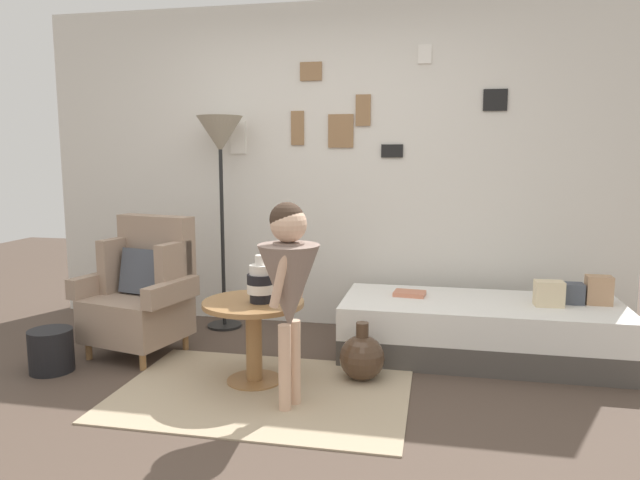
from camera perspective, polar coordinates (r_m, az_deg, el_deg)
name	(u,v)px	position (r m, az deg, el deg)	size (l,w,h in m)	color
ground_plane	(256,425)	(3.21, -6.31, -17.58)	(12.00, 12.00, 0.00)	#4C3D33
gallery_wall	(327,168)	(4.79, 0.65, 7.12)	(4.80, 0.12, 2.60)	silver
rug	(263,392)	(3.59, -5.63, -14.64)	(1.72, 1.19, 0.01)	tan
armchair	(143,292)	(4.33, -17.00, -4.89)	(0.85, 0.71, 0.97)	#9E7042
daybed	(480,329)	(4.24, 15.45, -8.46)	(1.91, 0.81, 0.40)	#4C4742
pillow_head	(599,290)	(4.37, 25.68, -4.45)	(0.17, 0.12, 0.20)	tan
pillow_mid	(570,293)	(4.32, 23.37, -4.82)	(0.17, 0.12, 0.14)	#474C56
pillow_back	(549,293)	(4.19, 21.56, -4.91)	(0.18, 0.12, 0.17)	beige
side_table	(254,323)	(3.62, -6.53, -8.11)	(0.62, 0.62, 0.52)	#9E7042
vase_striped	(261,283)	(3.53, -5.85, -4.18)	(0.17, 0.17, 0.29)	black
floor_lamp	(220,145)	(4.71, -9.76, 9.14)	(0.36, 0.36, 1.71)	black
person_child	(289,278)	(3.16, -3.07, -3.76)	(0.34, 0.34, 1.16)	#D8AD8E
book_on_daybed	(410,293)	(4.25, 8.79, -5.21)	(0.22, 0.16, 0.03)	tan
demijohn_near	(362,357)	(3.72, 4.15, -11.40)	(0.29, 0.29, 0.37)	#473323
magazine_basket	(51,351)	(4.23, -24.89, -9.82)	(0.28, 0.28, 0.28)	black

